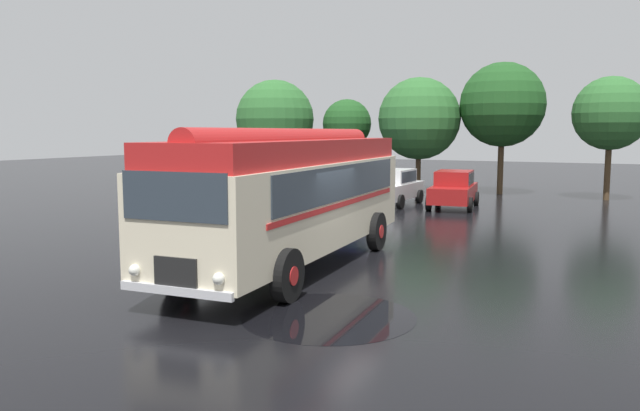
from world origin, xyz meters
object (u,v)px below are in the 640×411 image
car_mid_left (454,189)px  box_van (344,173)px  vintage_bus (293,192)px  car_near_left (393,187)px

car_mid_left → box_van: (-5.60, 0.42, 0.52)m
vintage_bus → car_near_left: vintage_bus is taller
vintage_bus → car_near_left: 14.07m
vintage_bus → car_mid_left: bearing=88.1°
car_mid_left → car_near_left: bearing=-177.6°
box_van → vintage_bus: bearing=-70.3°
vintage_bus → car_near_left: bearing=99.7°
car_near_left → car_mid_left: size_ratio=0.97×
vintage_bus → box_van: 15.27m
vintage_bus → car_mid_left: vintage_bus is taller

